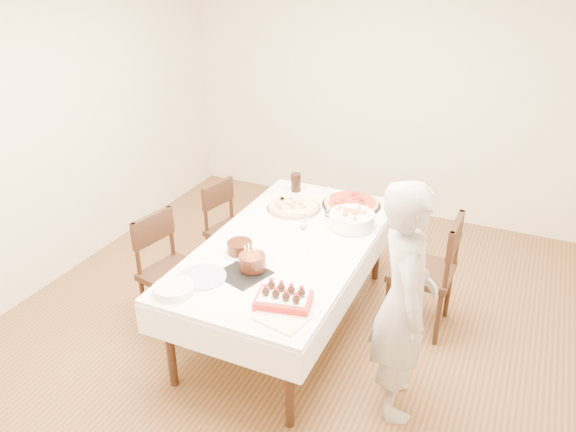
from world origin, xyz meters
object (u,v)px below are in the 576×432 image
at_px(pizza_pepperoni, 351,203).
at_px(pizza_white, 294,207).
at_px(chair_left_dessert, 175,274).
at_px(layer_cake, 240,248).
at_px(chair_left_savory, 235,232).
at_px(person, 404,302).
at_px(cola_glass, 296,182).
at_px(dining_table, 288,285).
at_px(taper_candle, 328,201).
at_px(pasta_bowl, 352,220).
at_px(chair_right_savory, 422,271).
at_px(birthday_cake, 252,258).
at_px(strawberry_box, 284,299).

bearing_deg(pizza_pepperoni, pizza_white, -146.74).
bearing_deg(chair_left_dessert, layer_cake, -162.77).
bearing_deg(pizza_pepperoni, chair_left_savory, -162.10).
bearing_deg(chair_left_dessert, chair_left_savory, -82.51).
xyz_separation_m(person, cola_glass, (-1.31, 1.35, 0.03)).
bearing_deg(person, dining_table, 44.23).
xyz_separation_m(chair_left_dessert, taper_candle, (0.91, 0.88, 0.42)).
height_order(person, pasta_bowl, person).
distance_m(pizza_white, cola_glass, 0.38).
xyz_separation_m(chair_right_savory, pizza_pepperoni, (-0.71, 0.37, 0.28)).
height_order(chair_left_savory, chair_left_dessert, chair_left_dessert).
height_order(person, layer_cake, person).
relative_size(pizza_white, pasta_bowl, 1.31).
height_order(cola_glass, birthday_cake, birthday_cake).
bearing_deg(pizza_white, pizza_pepperoni, 33.26).
relative_size(chair_right_savory, pizza_white, 2.13).
bearing_deg(person, pizza_pepperoni, 10.66).
distance_m(pasta_bowl, layer_cake, 0.94).
xyz_separation_m(chair_right_savory, taper_candle, (-0.82, 0.10, 0.39)).
distance_m(chair_right_savory, birthday_cake, 1.37).
height_order(chair_left_dessert, strawberry_box, chair_left_dessert).
relative_size(taper_candle, layer_cake, 1.14).
distance_m(chair_left_savory, taper_candle, 0.96).
bearing_deg(person, chair_right_savory, -16.69).
relative_size(chair_left_dessert, cola_glass, 5.61).
distance_m(dining_table, pizza_white, 0.69).
bearing_deg(birthday_cake, pizza_pepperoni, 77.16).
xyz_separation_m(chair_left_dessert, pasta_bowl, (1.14, 0.78, 0.35)).
relative_size(chair_right_savory, birthday_cake, 5.40).
bearing_deg(chair_left_dessert, taper_candle, -124.68).
xyz_separation_m(chair_right_savory, chair_left_savory, (-1.67, 0.05, -0.05)).
bearing_deg(chair_right_savory, birthday_cake, -137.37).
xyz_separation_m(chair_left_dessert, pizza_white, (0.60, 0.88, 0.31)).
relative_size(pasta_bowl, cola_glass, 2.12).
xyz_separation_m(pasta_bowl, taper_candle, (-0.24, 0.10, 0.07)).
bearing_deg(birthday_cake, chair_left_dessert, 172.57).
bearing_deg(strawberry_box, pasta_bowl, 87.54).
distance_m(chair_left_dessert, birthday_cake, 0.83).
distance_m(pizza_pepperoni, pasta_bowl, 0.39).
distance_m(chair_left_savory, person, 2.01).
height_order(pizza_white, pizza_pepperoni, same).
distance_m(birthday_cake, strawberry_box, 0.46).
bearing_deg(strawberry_box, cola_glass, 111.23).
bearing_deg(layer_cake, pizza_pepperoni, 66.85).
height_order(pizza_white, strawberry_box, strawberry_box).
bearing_deg(chair_left_dessert, strawberry_box, 172.15).
bearing_deg(chair_left_savory, chair_right_savory, -169.71).
height_order(person, pizza_white, person).
height_order(person, pizza_pepperoni, person).
relative_size(dining_table, pizza_white, 4.67).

